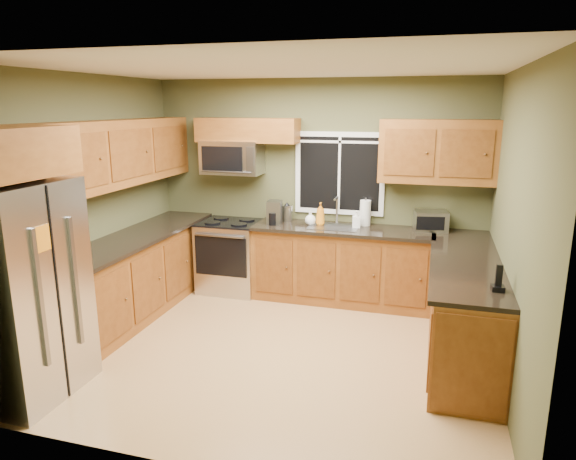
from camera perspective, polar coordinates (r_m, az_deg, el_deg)
The scene contains 29 objects.
floor at distance 5.27m, azimuth -1.62°, elevation -13.08°, with size 4.20×4.20×0.00m, color #AE804C.
ceiling at distance 4.72m, azimuth -1.85°, elevation 17.63°, with size 4.20×4.20×0.00m, color white.
back_wall at distance 6.53m, azimuth 3.12°, elevation 4.65°, with size 4.20×4.20×0.00m, color #4B4D2C.
front_wall at distance 3.21m, azimuth -11.61°, elevation -5.24°, with size 4.20×4.20×0.00m, color #4B4D2C.
left_wall at distance 5.80m, azimuth -21.90°, elevation 2.53°, with size 3.60×3.60×0.00m, color #4B4D2C.
right_wall at distance 4.64m, azimuth 23.78°, elevation -0.26°, with size 3.60×3.60×0.00m, color #4B4D2C.
window at distance 6.42m, azimuth 5.73°, elevation 6.28°, with size 1.12×0.03×1.02m.
base_cabinets_left at distance 6.23m, azimuth -16.31°, elevation -4.88°, with size 0.60×2.65×0.90m, color brown.
countertop_left at distance 6.09m, azimuth -16.41°, elevation -0.70°, with size 0.65×2.65×0.04m, color black.
base_cabinets_back at distance 6.37m, azimuth 6.05°, elevation -3.97°, with size 2.17×0.60×0.90m, color brown.
countertop_back at distance 6.22m, azimuth 6.12°, elevation 0.09°, with size 2.17×0.65×0.04m, color black.
base_cabinets_peninsula at distance 5.39m, azimuth 18.96°, elevation -8.01°, with size 0.60×2.52×0.90m.
countertop_peninsula at distance 5.25m, azimuth 19.08°, elevation -3.18°, with size 0.65×2.50×0.04m, color black.
upper_cabinets_left at distance 6.02m, azimuth -18.31°, elevation 8.11°, with size 0.33×2.65×0.72m, color brown.
upper_cabinets_back_left at distance 6.54m, azimuth -4.55°, elevation 10.99°, with size 1.30×0.33×0.30m, color brown.
upper_cabinets_back_right at distance 6.14m, azimuth 16.27°, elevation 8.35°, with size 1.30×0.33×0.72m, color brown.
upper_cabinet_over_fridge at distance 4.51m, azimuth -29.12°, elevation 7.59°, with size 0.72×0.90×0.38m, color brown.
refrigerator at distance 4.74m, azimuth -27.52°, elevation -6.08°, with size 0.74×0.90×1.80m.
range at distance 6.73m, azimuth -6.38°, elevation -2.84°, with size 0.76×0.69×0.94m.
microwave at distance 6.61m, azimuth -6.22°, elevation 8.02°, with size 0.76×0.41×0.42m.
sink at distance 6.25m, azimuth 5.12°, elevation 0.48°, with size 0.60×0.42×0.36m.
toaster_oven at distance 6.24m, azimuth 15.57°, elevation 0.99°, with size 0.42×0.35×0.23m.
coffee_maker at distance 6.35m, azimuth -1.53°, elevation 1.88°, with size 0.20×0.25×0.29m.
kettle at distance 6.52m, azimuth -0.11°, elevation 1.99°, with size 0.16×0.16×0.24m.
paper_towel_roll at distance 6.34m, azimuth 8.57°, elevation 1.91°, with size 0.17×0.17×0.34m.
soap_bottle_a at distance 6.30m, azimuth 3.62°, elevation 1.81°, with size 0.11×0.11×0.28m, color orange.
soap_bottle_b at distance 6.21m, azimuth 7.61°, elevation 1.20°, with size 0.09×0.10×0.21m, color white.
soap_bottle_c at distance 6.32m, azimuth 2.50°, elevation 1.35°, with size 0.13×0.13×0.17m, color white.
cordless_phone at distance 4.41m, azimuth 22.32°, elevation -5.47°, with size 0.11×0.11×0.22m.
Camera 1 is at (1.44, -4.48, 2.38)m, focal length 32.00 mm.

